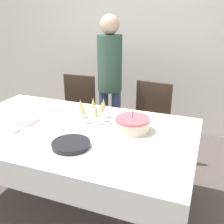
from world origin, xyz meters
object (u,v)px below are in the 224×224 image
Objects in this scene: birthday_cake at (132,124)px; person_standing at (110,74)px; dining_chair_far_left at (77,112)px; champagne_tray at (93,112)px; dining_chair_far_right at (149,122)px; plate_stack_main at (71,144)px.

birthday_cake is 1.07m from person_standing.
dining_chair_far_left is 2.83× the size of champagne_tray.
birthday_cake reaches higher than champagne_tray.
birthday_cake reaches higher than dining_chair_far_right.
dining_chair_far_left is at bearing 128.49° from champagne_tray.
champagne_tray is (-0.35, -0.70, 0.33)m from dining_chair_far_right.
person_standing reaches higher than dining_chair_far_left.
birthday_cake is at bearing -58.65° from person_standing.
champagne_tray is at bearing 95.93° from plate_stack_main.
champagne_tray is 0.86m from person_standing.
plate_stack_main is (-0.30, -1.19, 0.27)m from dining_chair_far_right.
dining_chair_far_right is at bearing 63.39° from champagne_tray.
dining_chair_far_right is 2.83× the size of champagne_tray.
plate_stack_main is 0.17× the size of person_standing.
person_standing is at bearing 166.09° from dining_chair_far_right.
birthday_cake is 0.53m from plate_stack_main.
dining_chair_far_right is 0.83m from birthday_cake.
plate_stack_main is at bearing -84.07° from champagne_tray.
dining_chair_far_left is 0.63m from person_standing.
plate_stack_main is at bearing -104.14° from dining_chair_far_right.
dining_chair_far_left and dining_chair_far_right have the same top height.
person_standing is (-0.55, 0.90, 0.17)m from birthday_cake.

